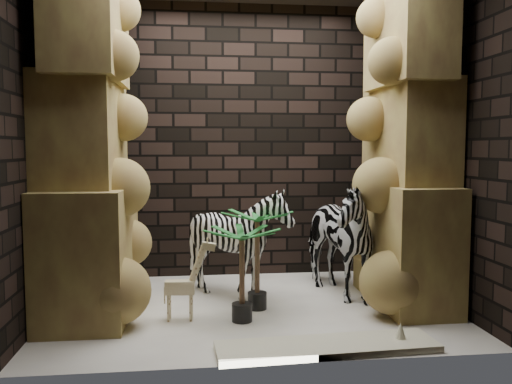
{
  "coord_description": "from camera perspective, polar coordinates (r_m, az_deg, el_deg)",
  "views": [
    {
      "loc": [
        -0.5,
        -4.58,
        1.43
      ],
      "look_at": [
        0.06,
        0.15,
        1.03
      ],
      "focal_mm": 36.87,
      "sensor_mm": 36.0,
      "label": 1
    }
  ],
  "objects": [
    {
      "name": "palm_front",
      "position": [
        4.68,
        0.14,
        -7.3
      ],
      "size": [
        0.36,
        0.36,
        0.9
      ],
      "primitive_type": null,
      "color": "#13561B",
      "rests_on": "floor"
    },
    {
      "name": "zebra_left",
      "position": [
        5.02,
        -1.9,
        -6.08
      ],
      "size": [
        0.96,
        1.14,
        0.96
      ],
      "primitive_type": "imported",
      "rotation": [
        0.0,
        0.0,
        0.1
      ],
      "color": "white",
      "rests_on": "floor"
    },
    {
      "name": "surfboard",
      "position": [
        3.91,
        7.73,
        -16.29
      ],
      "size": [
        1.6,
        0.47,
        0.05
      ],
      "primitive_type": "cube",
      "rotation": [
        0.0,
        0.0,
        0.05
      ],
      "color": "beige",
      "rests_on": "floor"
    },
    {
      "name": "wall_right",
      "position": [
        5.11,
        19.54,
        5.31
      ],
      "size": [
        0.0,
        3.0,
        3.0
      ],
      "primitive_type": "plane",
      "rotation": [
        1.57,
        0.0,
        -1.57
      ],
      "color": "black",
      "rests_on": "ground"
    },
    {
      "name": "floor",
      "position": [
        4.83,
        -0.46,
        -12.43
      ],
      "size": [
        3.5,
        3.5,
        0.0
      ],
      "primitive_type": "plane",
      "color": "white",
      "rests_on": "ground"
    },
    {
      "name": "zebra_right",
      "position": [
        5.12,
        8.21,
        -3.93
      ],
      "size": [
        0.87,
        1.23,
        1.31
      ],
      "primitive_type": "imported",
      "rotation": [
        0.0,
        0.0,
        0.27
      ],
      "color": "white",
      "rests_on": "floor"
    },
    {
      "name": "palm_back",
      "position": [
        4.37,
        -1.53,
        -8.89
      ],
      "size": [
        0.36,
        0.36,
        0.79
      ],
      "primitive_type": null,
      "color": "#13561B",
      "rests_on": "floor"
    },
    {
      "name": "rock_pillar_right",
      "position": [
        4.97,
        16.11,
        5.42
      ],
      "size": [
        0.58,
        1.25,
        3.0
      ],
      "primitive_type": null,
      "color": "tan",
      "rests_on": "floor"
    },
    {
      "name": "giraffe_toy",
      "position": [
        4.45,
        -8.27,
        -9.24
      ],
      "size": [
        0.37,
        0.15,
        0.71
      ],
      "primitive_type": null,
      "rotation": [
        0.0,
        0.0,
        -0.07
      ],
      "color": "beige",
      "rests_on": "floor"
    },
    {
      "name": "rock_pillar_left",
      "position": [
        4.67,
        -17.88,
        5.43
      ],
      "size": [
        0.68,
        1.3,
        3.0
      ],
      "primitive_type": null,
      "color": "tan",
      "rests_on": "floor"
    },
    {
      "name": "wall_left",
      "position": [
        4.75,
        -22.05,
        5.3
      ],
      "size": [
        0.0,
        3.0,
        3.0
      ],
      "primitive_type": "plane",
      "rotation": [
        1.57,
        0.0,
        1.57
      ],
      "color": "black",
      "rests_on": "ground"
    },
    {
      "name": "wall_front",
      "position": [
        3.37,
        1.86,
        5.97
      ],
      "size": [
        3.5,
        0.0,
        3.5
      ],
      "primitive_type": "plane",
      "rotation": [
        -1.57,
        0.0,
        0.0
      ],
      "color": "black",
      "rests_on": "ground"
    },
    {
      "name": "wall_back",
      "position": [
        5.86,
        -1.81,
        5.49
      ],
      "size": [
        3.5,
        0.0,
        3.5
      ],
      "primitive_type": "plane",
      "rotation": [
        1.57,
        0.0,
        0.0
      ],
      "color": "black",
      "rests_on": "ground"
    }
  ]
}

